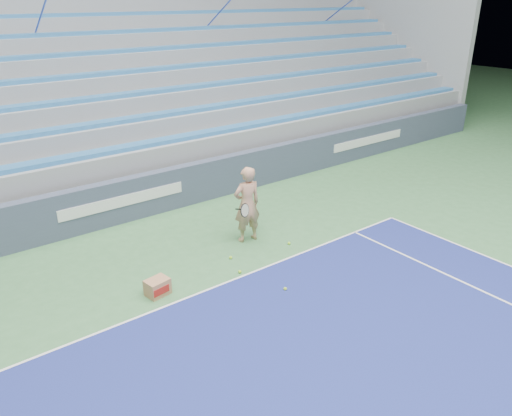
# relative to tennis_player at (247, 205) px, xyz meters

# --- Properties ---
(sponsor_barrier) EXTENTS (30.00, 0.32, 1.10)m
(sponsor_barrier) POSITION_rel_tennis_player_xyz_m (-1.84, 2.74, -0.34)
(sponsor_barrier) COLOR #3D475D
(sponsor_barrier) RESTS_ON ground
(bleachers) EXTENTS (31.00, 9.15, 7.30)m
(bleachers) POSITION_rel_tennis_player_xyz_m (-1.84, 8.46, 1.46)
(bleachers) COLOR gray
(bleachers) RESTS_ON ground
(tennis_player) EXTENTS (0.96, 0.88, 1.78)m
(tennis_player) POSITION_rel_tennis_player_xyz_m (0.00, 0.00, 0.00)
(tennis_player) COLOR tan
(tennis_player) RESTS_ON ground
(ball_box) EXTENTS (0.48, 0.39, 0.32)m
(ball_box) POSITION_rel_tennis_player_xyz_m (-2.70, -0.80, -0.73)
(ball_box) COLOR #AA7652
(ball_box) RESTS_ON ground
(tennis_ball_0) EXTENTS (0.07, 0.07, 0.07)m
(tennis_ball_0) POSITION_rel_tennis_player_xyz_m (-0.70, -2.17, -0.86)
(tennis_ball_0) COLOR #B9F131
(tennis_ball_0) RESTS_ON ground
(tennis_ball_1) EXTENTS (0.07, 0.07, 0.07)m
(tennis_ball_1) POSITION_rel_tennis_player_xyz_m (-1.01, -1.11, -0.86)
(tennis_ball_1) COLOR #B9F131
(tennis_ball_1) RESTS_ON ground
(tennis_ball_2) EXTENTS (0.07, 0.07, 0.07)m
(tennis_ball_2) POSITION_rel_tennis_player_xyz_m (-0.82, -0.51, -0.86)
(tennis_ball_2) COLOR #B9F131
(tennis_ball_2) RESTS_ON ground
(tennis_ball_3) EXTENTS (0.07, 0.07, 0.07)m
(tennis_ball_3) POSITION_rel_tennis_player_xyz_m (0.62, -0.77, -0.86)
(tennis_ball_3) COLOR #B9F131
(tennis_ball_3) RESTS_ON ground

